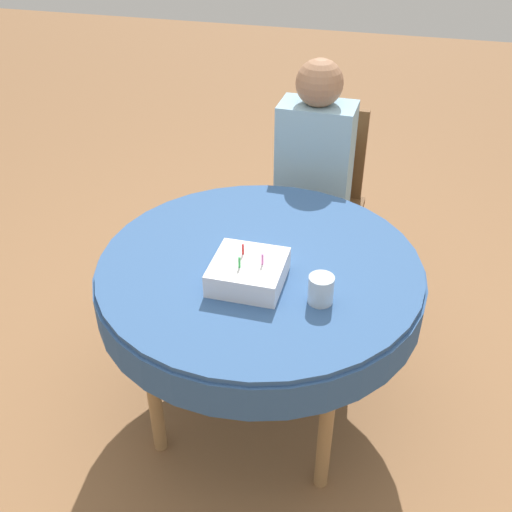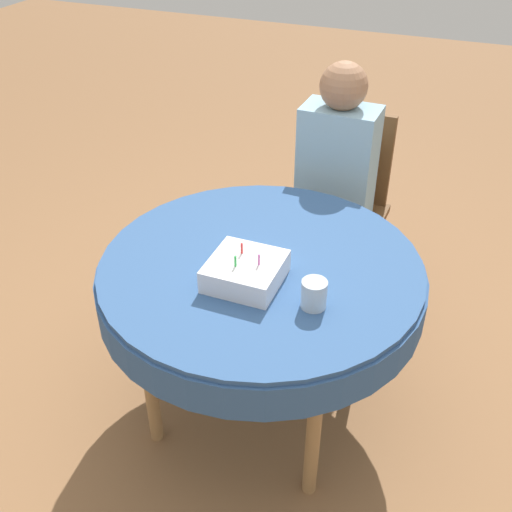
% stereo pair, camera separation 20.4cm
% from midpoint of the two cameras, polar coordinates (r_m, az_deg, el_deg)
% --- Properties ---
extents(ground_plane, '(12.00, 12.00, 0.00)m').
position_cam_midpoint_polar(ground_plane, '(2.58, -2.02, -13.81)').
color(ground_plane, '#8C603D').
extents(dining_table, '(1.16, 1.16, 0.72)m').
position_cam_midpoint_polar(dining_table, '(2.14, -2.37, -2.52)').
color(dining_table, '#335689').
rests_on(dining_table, ground_plane).
extents(chair, '(0.47, 0.47, 0.91)m').
position_cam_midpoint_polar(chair, '(2.95, 3.71, 5.49)').
color(chair, brown).
rests_on(chair, ground_plane).
extents(person, '(0.34, 0.31, 1.19)m').
position_cam_midpoint_polar(person, '(2.76, 3.40, 8.55)').
color(person, '#9E7051').
rests_on(person, ground_plane).
extents(birthday_cake, '(0.24, 0.24, 0.12)m').
position_cam_midpoint_polar(birthday_cake, '(1.98, -3.69, -1.63)').
color(birthday_cake, white).
rests_on(birthday_cake, dining_table).
extents(drinking_glass, '(0.08, 0.08, 0.10)m').
position_cam_midpoint_polar(drinking_glass, '(1.89, 3.15, -3.31)').
color(drinking_glass, silver).
rests_on(drinking_glass, dining_table).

